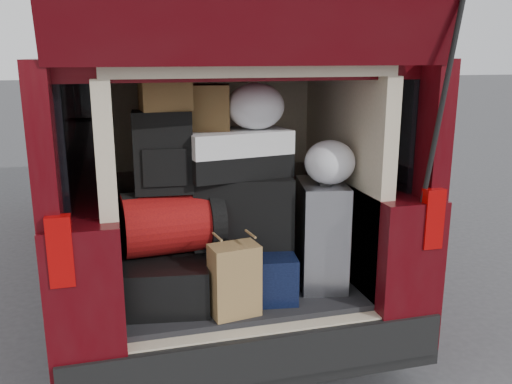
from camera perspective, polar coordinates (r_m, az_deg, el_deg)
The scene contains 14 objects.
minivan at distance 4.53m, azimuth -6.86°, elevation 2.90°, with size 1.90×5.35×2.77m.
load_floor at distance 3.27m, azimuth -2.29°, elevation -13.50°, with size 1.24×1.05×0.55m, color black.
black_hardshell at distance 2.92m, azimuth -9.37°, elevation -8.64°, with size 0.43×0.60×0.24m, color black.
navy_hardshell at distance 2.99m, azimuth -0.87°, elevation -7.84°, with size 0.46×0.56×0.25m, color black.
silver_roller at distance 3.01m, azimuth 6.89°, elevation -4.38°, with size 0.24×0.39×0.58m, color silver.
kraft_bag at distance 2.68m, azimuth -2.28°, elevation -9.24°, with size 0.23×0.15×0.36m, color olive.
red_duffel at distance 2.85m, azimuth -8.82°, elevation -3.15°, with size 0.50×0.33×0.33m, color #9C120E.
black_soft_case at distance 2.93m, azimuth -1.36°, elevation -1.85°, with size 0.52×0.31×0.38m, color black.
backpack at distance 2.76m, azimuth -9.76°, elevation 4.17°, with size 0.29×0.18×0.41m, color black.
twotone_duffel at distance 2.85m, azimuth -2.05°, elevation 4.08°, with size 0.54×0.28×0.24m, color white.
grocery_sack_lower at distance 2.75m, azimuth -9.60°, elevation 10.77°, with size 0.24×0.20×0.22m, color brown.
grocery_sack_upper at distance 2.86m, azimuth -5.18°, elevation 8.87°, with size 0.23×0.19×0.23m, color brown.
plastic_bag_center at distance 2.85m, azimuth -0.04°, elevation 9.00°, with size 0.30×0.28×0.24m, color white.
plastic_bag_right at distance 2.88m, azimuth 7.78°, elevation 3.12°, with size 0.27×0.25×0.23m, color white.
Camera 1 is at (-0.63, -2.55, 1.80)m, focal length 38.00 mm.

